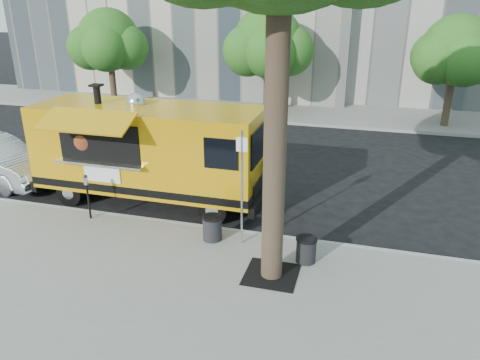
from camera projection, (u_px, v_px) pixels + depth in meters
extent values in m
plane|color=black|center=(205.00, 215.00, 13.91)|extent=(120.00, 120.00, 0.00)
cube|color=gray|center=(144.00, 289.00, 10.30)|extent=(60.00, 6.00, 0.15)
cube|color=#999993|center=(194.00, 227.00, 13.05)|extent=(60.00, 0.14, 0.16)
cube|color=gray|center=(287.00, 112.00, 25.97)|extent=(60.00, 5.00, 0.15)
cylinder|color=#33261C|center=(275.00, 138.00, 9.50)|extent=(0.48, 0.48, 6.50)
cube|color=black|center=(271.00, 274.00, 10.69)|extent=(1.20, 1.20, 0.02)
cylinder|color=#33261C|center=(113.00, 82.00, 26.90)|extent=(0.36, 0.36, 2.60)
sphere|color=#155217|center=(109.00, 40.00, 26.03)|extent=(3.42, 3.42, 3.42)
cylinder|color=#33261C|center=(267.00, 89.00, 24.99)|extent=(0.36, 0.36, 2.60)
sphere|color=#155217|center=(268.00, 42.00, 24.11)|extent=(3.60, 3.60, 3.60)
cylinder|color=#33261C|center=(448.00, 99.00, 22.46)|extent=(0.36, 0.36, 2.60)
sphere|color=#155217|center=(456.00, 50.00, 21.62)|extent=(3.24, 3.24, 3.24)
cylinder|color=silver|center=(242.00, 189.00, 11.53)|extent=(0.06, 0.06, 3.00)
cube|color=white|center=(242.00, 145.00, 11.10)|extent=(0.28, 0.02, 0.35)
cylinder|color=black|center=(89.00, 202.00, 13.21)|extent=(0.06, 0.06, 1.05)
cube|color=silver|center=(86.00, 181.00, 12.98)|extent=(0.10, 0.08, 0.22)
sphere|color=black|center=(85.00, 177.00, 12.93)|extent=(0.11, 0.11, 0.11)
cube|color=#D1950A|center=(149.00, 147.00, 14.29)|extent=(6.92, 2.36, 2.50)
cube|color=black|center=(151.00, 178.00, 14.67)|extent=(6.94, 2.38, 0.23)
cube|color=black|center=(261.00, 199.00, 13.88)|extent=(0.19, 2.22, 0.32)
cube|color=black|center=(55.00, 175.00, 15.67)|extent=(0.19, 2.22, 0.32)
cube|color=black|center=(259.00, 144.00, 13.26)|extent=(0.05, 1.87, 1.01)
cylinder|color=black|center=(213.00, 209.00, 13.31)|extent=(0.85, 0.30, 0.85)
cylinder|color=black|center=(233.00, 184.00, 15.06)|extent=(0.85, 0.30, 0.85)
cylinder|color=black|center=(71.00, 192.00, 14.50)|extent=(0.85, 0.30, 0.85)
cylinder|color=black|center=(104.00, 171.00, 16.25)|extent=(0.85, 0.30, 0.85)
cube|color=black|center=(100.00, 142.00, 13.40)|extent=(2.55, 0.19, 1.12)
cube|color=silver|center=(99.00, 164.00, 13.47)|extent=(2.75, 0.36, 0.06)
cube|color=#D1950A|center=(86.00, 121.00, 12.62)|extent=(2.66, 1.01, 0.44)
cube|color=white|center=(102.00, 173.00, 13.67)|extent=(1.17, 0.04, 0.53)
cylinder|color=black|center=(97.00, 95.00, 14.14)|extent=(0.21, 0.21, 0.59)
sphere|color=silver|center=(136.00, 103.00, 14.11)|extent=(0.60, 0.60, 0.60)
sphere|color=brown|center=(88.00, 139.00, 13.82)|extent=(0.89, 0.89, 0.89)
cylinder|color=#FF590C|center=(84.00, 146.00, 13.66)|extent=(0.36, 0.13, 0.36)
cylinder|color=black|center=(306.00, 250.00, 11.13)|extent=(0.48, 0.48, 0.62)
cylinder|color=black|center=(307.00, 239.00, 11.02)|extent=(0.52, 0.52, 0.04)
cylinder|color=black|center=(212.00, 228.00, 12.14)|extent=(0.50, 0.50, 0.65)
cylinder|color=black|center=(212.00, 217.00, 12.03)|extent=(0.55, 0.55, 0.04)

